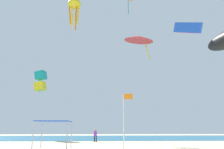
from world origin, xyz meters
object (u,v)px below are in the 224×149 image
object	(u,v)px
kite_delta_red	(139,38)
kite_parafoil_blue	(187,28)
canopy_tent	(54,122)
banner_flag	(125,119)
kite_octopus_yellow	(74,6)
person_near_tent	(95,134)
kite_box_teal	(40,81)

from	to	relation	value
kite_delta_red	kite_parafoil_blue	size ratio (longest dim) A/B	1.59
canopy_tent	kite_parafoil_blue	world-z (taller)	kite_parafoil_blue
canopy_tent	banner_flag	world-z (taller)	banner_flag
kite_octopus_yellow	kite_delta_red	bearing A→B (deg)	-140.39
person_near_tent	kite_box_teal	size ratio (longest dim) A/B	0.47
kite_parafoil_blue	kite_octopus_yellow	bearing A→B (deg)	-152.93
canopy_tent	kite_box_teal	world-z (taller)	kite_box_teal
canopy_tent	kite_parafoil_blue	bearing A→B (deg)	29.96
banner_flag	kite_parafoil_blue	xyz separation A→B (m)	(10.38, 16.14, 12.86)
banner_flag	kite_box_teal	distance (m)	29.75
canopy_tent	banner_flag	bearing A→B (deg)	-52.20
person_near_tent	kite_octopus_yellow	size ratio (longest dim) A/B	0.30
canopy_tent	kite_parafoil_blue	xyz separation A→B (m)	(15.82, 9.12, 12.91)
kite_box_teal	kite_parafoil_blue	distance (m)	24.84
person_near_tent	kite_delta_red	bearing A→B (deg)	-114.11
banner_flag	kite_box_teal	world-z (taller)	kite_box_teal
canopy_tent	person_near_tent	xyz separation A→B (m)	(3.43, 10.88, -1.29)
kite_box_teal	kite_parafoil_blue	size ratio (longest dim) A/B	0.84
banner_flag	kite_delta_red	world-z (taller)	kite_delta_red
kite_box_teal	person_near_tent	bearing A→B (deg)	61.71
kite_octopus_yellow	kite_delta_red	size ratio (longest dim) A/B	0.83
person_near_tent	kite_octopus_yellow	world-z (taller)	kite_octopus_yellow
kite_parafoil_blue	banner_flag	bearing A→B (deg)	-66.18
banner_flag	kite_octopus_yellow	size ratio (longest dim) A/B	0.70
canopy_tent	person_near_tent	bearing A→B (deg)	72.52
canopy_tent	kite_delta_red	distance (m)	22.88
canopy_tent	kite_delta_red	xyz separation A→B (m)	(10.13, 15.35, 13.61)
banner_flag	kite_delta_red	xyz separation A→B (m)	(4.69, 22.37, 13.55)
banner_flag	kite_parafoil_blue	bearing A→B (deg)	57.25
kite_parafoil_blue	person_near_tent	bearing A→B (deg)	-131.50
canopy_tent	person_near_tent	world-z (taller)	canopy_tent
kite_delta_red	kite_parafoil_blue	bearing A→B (deg)	92.65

